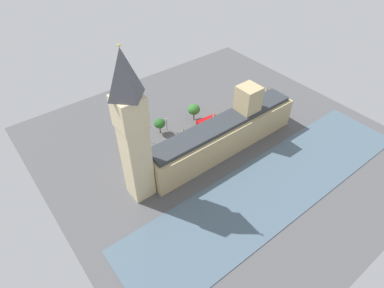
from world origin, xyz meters
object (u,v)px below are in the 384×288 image
car_dark_green_far_end (224,119)px  street_lamp_trailing (144,133)px  street_lamp_kerbside (167,122)px  double_decker_bus_corner (207,122)px  plane_tree_by_river_gate (194,109)px  parliament_building (226,133)px  clock_tower (132,129)px  plane_tree_leading (160,123)px  pedestrian_near_tower (211,135)px  car_white_opposite_hall (149,151)px

car_dark_green_far_end → street_lamp_trailing: size_ratio=0.64×
street_lamp_kerbside → car_dark_green_far_end: bearing=-112.3°
double_decker_bus_corner → plane_tree_by_river_gate: 8.91m
parliament_building → plane_tree_by_river_gate: size_ratio=8.73×
clock_tower → car_dark_green_far_end: size_ratio=14.21×
plane_tree_leading → plane_tree_by_river_gate: plane_tree_by_river_gate is taller
street_lamp_trailing → street_lamp_kerbside: bearing=-89.3°
car_dark_green_far_end → street_lamp_kerbside: 28.56m
double_decker_bus_corner → street_lamp_kerbside: (9.19, 16.35, 2.19)m
street_lamp_kerbside → pedestrian_near_tower: bearing=-139.7°
double_decker_bus_corner → plane_tree_leading: size_ratio=1.40×
plane_tree_by_river_gate → pedestrian_near_tower: bearing=172.9°
car_dark_green_far_end → car_white_opposite_hall: same height
clock_tower → plane_tree_by_river_gate: bearing=-61.7°
parliament_building → plane_tree_leading: parliament_building is taller
double_decker_bus_corner → pedestrian_near_tower: 7.40m
car_dark_green_far_end → plane_tree_by_river_gate: (9.76, 11.07, 4.94)m
parliament_building → plane_tree_leading: 30.55m
plane_tree_by_river_gate → street_lamp_kerbside: (0.97, 15.10, -0.99)m
car_white_opposite_hall → plane_tree_leading: (8.17, -11.31, 4.55)m
clock_tower → street_lamp_trailing: (24.52, -16.71, -25.96)m
plane_tree_leading → car_dark_green_far_end: bearing=-110.5°
clock_tower → pedestrian_near_tower: size_ratio=39.15×
clock_tower → car_dark_green_far_end: 64.06m
car_white_opposite_hall → street_lamp_kerbside: size_ratio=0.66×
pedestrian_near_tower → plane_tree_by_river_gate: 15.64m
clock_tower → street_lamp_kerbside: clock_tower is taller
car_white_opposite_hall → pedestrian_near_tower: bearing=80.1°
parliament_building → street_lamp_trailing: size_ratio=11.19×
clock_tower → car_white_opposite_hall: (16.89, -14.08, -29.59)m
plane_tree_leading → street_lamp_trailing: size_ratio=1.18×
car_dark_green_far_end → double_decker_bus_corner: bearing=85.9°
plane_tree_by_river_gate → car_dark_green_far_end: bearing=-131.4°
plane_tree_leading → plane_tree_by_river_gate: size_ratio=0.92×
plane_tree_leading → street_lamp_trailing: 8.75m
car_white_opposite_hall → street_lamp_kerbside: bearing=123.4°
car_white_opposite_hall → double_decker_bus_corner: bearing=93.1°
street_lamp_kerbside → clock_tower: bearing=130.5°
plane_tree_leading → street_lamp_trailing: (-0.54, 8.68, -0.93)m
parliament_building → clock_tower: 47.95m
clock_tower → car_dark_green_far_end: clock_tower is taller
plane_tree_by_river_gate → street_lamp_trailing: (0.81, 27.29, -1.31)m
car_white_opposite_hall → plane_tree_leading: size_ratio=0.60×
car_dark_green_far_end → plane_tree_leading: 32.02m
car_white_opposite_hall → clock_tower: bearing=-34.1°
car_dark_green_far_end → street_lamp_trailing: (10.57, 38.36, 3.63)m
parliament_building → street_lamp_trailing: (24.79, 25.58, -3.36)m
car_dark_green_far_end → car_white_opposite_hall: 41.10m
clock_tower → street_lamp_kerbside: size_ratio=8.39×
pedestrian_near_tower → plane_tree_by_river_gate: bearing=172.3°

